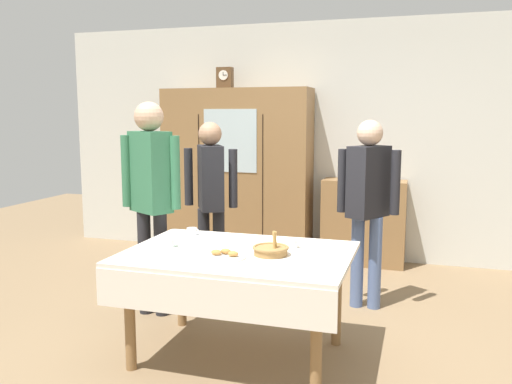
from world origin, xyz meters
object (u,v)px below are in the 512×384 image
(spoon_center, at_px, (337,251))
(person_beside_shelf, at_px, (151,186))
(tea_cup_center, at_px, (170,244))
(person_near_right_end, at_px, (211,190))
(dining_table, at_px, (237,268))
(wall_cabinet, at_px, (237,173))
(person_behind_table_right, at_px, (368,195))
(tea_cup_far_right, at_px, (293,245))
(bookshelf_low, at_px, (363,222))
(mantel_clock, at_px, (225,78))
(book_stack, at_px, (365,175))
(bread_basket, at_px, (271,250))
(pastry_plate, at_px, (224,256))
(spoon_mid_left, at_px, (191,254))
(tea_cup_far_left, at_px, (192,233))

(spoon_center, height_order, person_beside_shelf, person_beside_shelf)
(tea_cup_center, relative_size, person_near_right_end, 0.08)
(dining_table, relative_size, wall_cabinet, 0.77)
(wall_cabinet, relative_size, person_behind_table_right, 1.21)
(tea_cup_center, xyz_separation_m, person_beside_shelf, (-0.45, 0.59, 0.31))
(person_behind_table_right, bearing_deg, tea_cup_far_right, -111.23)
(bookshelf_low, distance_m, tea_cup_far_right, 2.45)
(mantel_clock, relative_size, tea_cup_center, 1.85)
(book_stack, bearing_deg, person_beside_shelf, -126.25)
(spoon_center, relative_size, person_behind_table_right, 0.07)
(bread_basket, height_order, spoon_center, bread_basket)
(dining_table, distance_m, spoon_center, 0.69)
(mantel_clock, height_order, person_behind_table_right, mantel_clock)
(pastry_plate, bearing_deg, tea_cup_far_right, 44.78)
(tea_cup_far_right, xyz_separation_m, person_behind_table_right, (0.41, 1.04, 0.21))
(tea_cup_center, relative_size, spoon_mid_left, 1.09)
(tea_cup_far_right, height_order, pastry_plate, tea_cup_far_right)
(spoon_center, bearing_deg, wall_cabinet, 123.17)
(spoon_mid_left, bearing_deg, wall_cabinet, 102.91)
(person_behind_table_right, bearing_deg, bread_basket, -111.92)
(wall_cabinet, xyz_separation_m, book_stack, (1.47, 0.05, 0.02))
(pastry_plate, distance_m, spoon_mid_left, 0.24)
(pastry_plate, height_order, person_beside_shelf, person_beside_shelf)
(book_stack, bearing_deg, tea_cup_far_left, -114.99)
(tea_cup_far_left, relative_size, spoon_mid_left, 1.09)
(dining_table, height_order, mantel_clock, mantel_clock)
(mantel_clock, xyz_separation_m, bread_basket, (1.27, -2.58, -1.30))
(dining_table, xyz_separation_m, person_near_right_end, (-0.69, 1.26, 0.32))
(mantel_clock, xyz_separation_m, person_behind_table_right, (1.78, -1.33, -1.09))
(person_near_right_end, bearing_deg, pastry_plate, -64.90)
(dining_table, relative_size, mantel_clock, 6.27)
(tea_cup_center, bearing_deg, wall_cabinet, 98.99)
(wall_cabinet, distance_m, tea_cup_far_right, 2.68)
(wall_cabinet, bearing_deg, tea_cup_far_left, -79.53)
(bookshelf_low, bearing_deg, wall_cabinet, -178.03)
(tea_cup_center, bearing_deg, person_behind_table_right, 46.09)
(dining_table, bearing_deg, book_stack, 77.87)
(tea_cup_far_left, bearing_deg, spoon_mid_left, -66.77)
(tea_cup_far_left, xyz_separation_m, person_near_right_end, (-0.20, 0.89, 0.20))
(bookshelf_low, height_order, book_stack, book_stack)
(tea_cup_far_left, bearing_deg, pastry_plate, -48.55)
(spoon_center, relative_size, person_beside_shelf, 0.07)
(tea_cup_center, relative_size, pastry_plate, 0.46)
(tea_cup_center, height_order, person_behind_table_right, person_behind_table_right)
(book_stack, distance_m, person_beside_shelf, 2.55)
(pastry_plate, bearing_deg, person_behind_table_right, 61.27)
(pastry_plate, bearing_deg, mantel_clock, 110.19)
(dining_table, distance_m, mantel_clock, 3.14)
(tea_cup_far_right, distance_m, person_beside_shelf, 1.36)
(mantel_clock, xyz_separation_m, tea_cup_center, (0.55, -2.60, -1.30))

